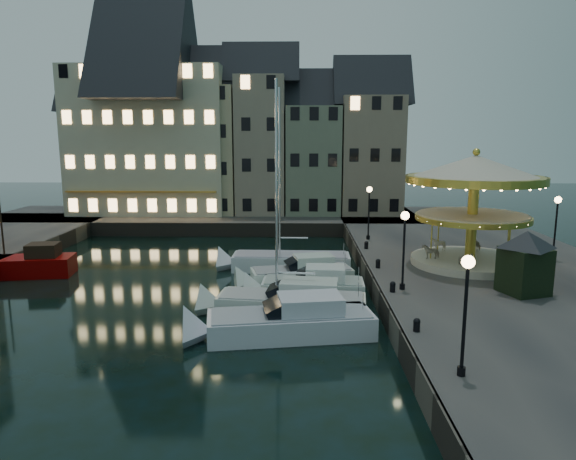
{
  "coord_description": "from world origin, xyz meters",
  "views": [
    {
      "loc": [
        1.66,
        -25.32,
        9.24
      ],
      "look_at": [
        1.0,
        8.0,
        3.2
      ],
      "focal_mm": 32.0,
      "sensor_mm": 36.0,
      "label": 1
    }
  ],
  "objects_px": {
    "bollard_c": "(378,263)",
    "carousel": "(474,189)",
    "red_fishing_boat": "(24,266)",
    "bollard_d": "(366,245)",
    "streetlamp_a": "(466,298)",
    "streetlamp_c": "(369,205)",
    "bollard_b": "(393,286)",
    "motorboat_b": "(282,323)",
    "motorboat_e": "(295,276)",
    "streetlamp_b": "(404,239)",
    "motorboat_d": "(306,288)",
    "streetlamp_d": "(556,219)",
    "motorboat_f": "(283,262)",
    "bollard_a": "(417,324)",
    "ticket_kiosk": "(526,251)",
    "motorboat_c": "(284,303)"
  },
  "relations": [
    {
      "from": "bollard_c",
      "to": "red_fishing_boat",
      "type": "bearing_deg",
      "value": 174.13
    },
    {
      "from": "bollard_a",
      "to": "motorboat_d",
      "type": "bearing_deg",
      "value": 118.53
    },
    {
      "from": "red_fishing_boat",
      "to": "motorboat_b",
      "type": "bearing_deg",
      "value": -30.29
    },
    {
      "from": "motorboat_c",
      "to": "ticket_kiosk",
      "type": "distance_m",
      "value": 12.68
    },
    {
      "from": "ticket_kiosk",
      "to": "red_fishing_boat",
      "type": "bearing_deg",
      "value": 166.02
    },
    {
      "from": "bollard_c",
      "to": "carousel",
      "type": "bearing_deg",
      "value": 8.76
    },
    {
      "from": "carousel",
      "to": "streetlamp_a",
      "type": "bearing_deg",
      "value": -109.03
    },
    {
      "from": "motorboat_d",
      "to": "bollard_c",
      "type": "bearing_deg",
      "value": 26.59
    },
    {
      "from": "bollard_c",
      "to": "streetlamp_b",
      "type": "bearing_deg",
      "value": -82.41
    },
    {
      "from": "carousel",
      "to": "red_fishing_boat",
      "type": "bearing_deg",
      "value": 177.07
    },
    {
      "from": "motorboat_e",
      "to": "motorboat_f",
      "type": "distance_m",
      "value": 4.17
    },
    {
      "from": "bollard_b",
      "to": "red_fishing_boat",
      "type": "bearing_deg",
      "value": 162.45
    },
    {
      "from": "motorboat_c",
      "to": "red_fishing_boat",
      "type": "relative_size",
      "value": 1.68
    },
    {
      "from": "motorboat_e",
      "to": "carousel",
      "type": "distance_m",
      "value": 12.3
    },
    {
      "from": "motorboat_e",
      "to": "motorboat_d",
      "type": "bearing_deg",
      "value": -76.71
    },
    {
      "from": "bollard_b",
      "to": "red_fishing_boat",
      "type": "distance_m",
      "value": 24.6
    },
    {
      "from": "streetlamp_a",
      "to": "streetlamp_d",
      "type": "distance_m",
      "value": 20.41
    },
    {
      "from": "bollard_b",
      "to": "carousel",
      "type": "distance_m",
      "value": 9.49
    },
    {
      "from": "streetlamp_c",
      "to": "bollard_b",
      "type": "height_order",
      "value": "streetlamp_c"
    },
    {
      "from": "motorboat_b",
      "to": "carousel",
      "type": "height_order",
      "value": "carousel"
    },
    {
      "from": "bollard_b",
      "to": "motorboat_c",
      "type": "xyz_separation_m",
      "value": [
        -5.67,
        -0.09,
        -0.92
      ]
    },
    {
      "from": "streetlamp_d",
      "to": "bollard_a",
      "type": "xyz_separation_m",
      "value": [
        -11.9,
        -13.0,
        -2.41
      ]
    },
    {
      "from": "motorboat_c",
      "to": "motorboat_f",
      "type": "distance_m",
      "value": 9.51
    },
    {
      "from": "bollard_c",
      "to": "ticket_kiosk",
      "type": "distance_m",
      "value": 8.61
    },
    {
      "from": "motorboat_f",
      "to": "bollard_a",
      "type": "bearing_deg",
      "value": -68.1
    },
    {
      "from": "streetlamp_d",
      "to": "bollard_a",
      "type": "relative_size",
      "value": 7.32
    },
    {
      "from": "streetlamp_b",
      "to": "bollard_b",
      "type": "xyz_separation_m",
      "value": [
        -0.6,
        -0.5,
        -2.41
      ]
    },
    {
      "from": "streetlamp_b",
      "to": "carousel",
      "type": "distance_m",
      "value": 7.86
    },
    {
      "from": "motorboat_e",
      "to": "ticket_kiosk",
      "type": "bearing_deg",
      "value": -24.73
    },
    {
      "from": "bollard_d",
      "to": "carousel",
      "type": "height_order",
      "value": "carousel"
    },
    {
      "from": "streetlamp_b",
      "to": "bollard_b",
      "type": "bearing_deg",
      "value": -140.19
    },
    {
      "from": "carousel",
      "to": "bollard_d",
      "type": "bearing_deg",
      "value": 142.19
    },
    {
      "from": "streetlamp_d",
      "to": "motorboat_f",
      "type": "distance_m",
      "value": 18.33
    },
    {
      "from": "streetlamp_a",
      "to": "streetlamp_d",
      "type": "relative_size",
      "value": 1.0
    },
    {
      "from": "streetlamp_c",
      "to": "motorboat_e",
      "type": "height_order",
      "value": "streetlamp_c"
    },
    {
      "from": "bollard_a",
      "to": "carousel",
      "type": "xyz_separation_m",
      "value": [
        5.91,
        11.41,
        4.49
      ]
    },
    {
      "from": "streetlamp_a",
      "to": "motorboat_f",
      "type": "bearing_deg",
      "value": 109.22
    },
    {
      "from": "motorboat_d",
      "to": "motorboat_b",
      "type": "bearing_deg",
      "value": -101.68
    },
    {
      "from": "bollard_c",
      "to": "carousel",
      "type": "relative_size",
      "value": 0.07
    },
    {
      "from": "streetlamp_c",
      "to": "ticket_kiosk",
      "type": "xyz_separation_m",
      "value": [
        6.08,
        -14.09,
        -0.51
      ]
    },
    {
      "from": "streetlamp_c",
      "to": "motorboat_b",
      "type": "relative_size",
      "value": 0.47
    },
    {
      "from": "bollard_c",
      "to": "carousel",
      "type": "xyz_separation_m",
      "value": [
        5.91,
        0.91,
        4.49
      ]
    },
    {
      "from": "streetlamp_d",
      "to": "bollard_c",
      "type": "distance_m",
      "value": 12.4
    },
    {
      "from": "streetlamp_c",
      "to": "bollard_b",
      "type": "bearing_deg",
      "value": -92.45
    },
    {
      "from": "streetlamp_a",
      "to": "motorboat_e",
      "type": "relative_size",
      "value": 0.56
    },
    {
      "from": "bollard_b",
      "to": "motorboat_c",
      "type": "distance_m",
      "value": 5.75
    },
    {
      "from": "motorboat_b",
      "to": "motorboat_c",
      "type": "relative_size",
      "value": 0.76
    },
    {
      "from": "streetlamp_a",
      "to": "motorboat_b",
      "type": "relative_size",
      "value": 0.47
    },
    {
      "from": "streetlamp_c",
      "to": "motorboat_d",
      "type": "xyz_separation_m",
      "value": [
        -5.09,
        -11.25,
        -3.38
      ]
    },
    {
      "from": "streetlamp_c",
      "to": "motorboat_e",
      "type": "bearing_deg",
      "value": -123.34
    }
  ]
}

